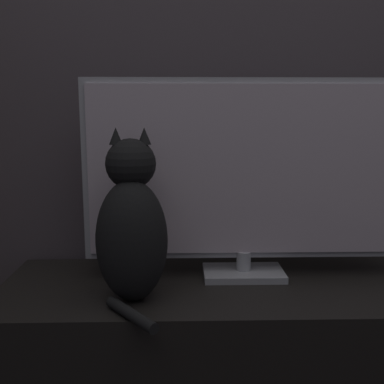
{
  "coord_description": "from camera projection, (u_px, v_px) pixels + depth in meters",
  "views": [
    {
      "loc": [
        -0.17,
        -0.32,
        1.03
      ],
      "look_at": [
        -0.14,
        0.92,
        0.81
      ],
      "focal_mm": 42.0,
      "sensor_mm": 36.0,
      "label": 1
    }
  ],
  "objects": [
    {
      "name": "cat",
      "position": [
        132.0,
        228.0,
        1.19
      ],
      "size": [
        0.2,
        0.31,
        0.46
      ],
      "rotation": [
        0.0,
        0.0,
        0.06
      ],
      "color": "black",
      "rests_on": "tv_stand"
    },
    {
      "name": "tv_stand",
      "position": [
        237.0,
        366.0,
        1.37
      ],
      "size": [
        1.4,
        0.48,
        0.53
      ],
      "color": "black",
      "rests_on": "ground_plane"
    },
    {
      "name": "wall_back",
      "position": [
        231.0,
        30.0,
        1.48
      ],
      "size": [
        4.8,
        0.05,
        2.6
      ],
      "color": "#564C51",
      "rests_on": "ground_plane"
    },
    {
      "name": "tv",
      "position": [
        245.0,
        175.0,
        1.34
      ],
      "size": [
        0.97,
        0.15,
        0.6
      ],
      "color": "#B7B7BC",
      "rests_on": "tv_stand"
    }
  ]
}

